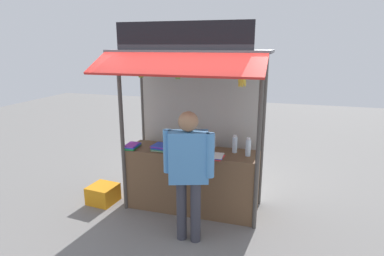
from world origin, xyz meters
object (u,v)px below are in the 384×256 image
object	(u,v)px
magazine_stack_rear_center	(132,146)
magazine_stack_center	(161,147)
banana_bunch_inner_left	(141,73)
magazine_stack_front_left	(179,147)
banana_bunch_inner_right	(242,80)
plastic_crate	(103,194)
banana_bunch_rightmost	(178,74)
magazine_stack_back_left	(215,156)
vendor_person	(188,166)
water_bottle_left	(213,141)
water_bottle_right	(248,147)
water_bottle_far_right	(235,144)

from	to	relation	value
magazine_stack_rear_center	magazine_stack_center	xyz separation A→B (m)	(0.45, 0.05, 0.01)
magazine_stack_center	banana_bunch_inner_left	distance (m)	1.18
magazine_stack_front_left	banana_bunch_inner_right	size ratio (longest dim) A/B	0.86
plastic_crate	banana_bunch_rightmost	bearing A→B (deg)	-6.96
magazine_stack_back_left	magazine_stack_center	xyz separation A→B (m)	(-0.87, 0.11, 0.02)
vendor_person	water_bottle_left	bearing A→B (deg)	-112.81
water_bottle_right	banana_bunch_inner_left	bearing A→B (deg)	-164.67
water_bottle_right	plastic_crate	bearing A→B (deg)	-174.31
magazine_stack_back_left	magazine_stack_front_left	xyz separation A→B (m)	(-0.60, 0.20, 0.02)
banana_bunch_inner_left	magazine_stack_rear_center	bearing A→B (deg)	142.06
banana_bunch_rightmost	banana_bunch_inner_right	distance (m)	0.84
magazine_stack_rear_center	plastic_crate	bearing A→B (deg)	-171.89
banana_bunch_rightmost	vendor_person	xyz separation A→B (m)	(0.27, -0.42, -1.08)
magazine_stack_back_left	plastic_crate	bearing A→B (deg)	-179.38
water_bottle_left	magazine_stack_front_left	size ratio (longest dim) A/B	0.81
magazine_stack_front_left	plastic_crate	distance (m)	1.53
magazine_stack_center	banana_bunch_inner_right	xyz separation A→B (m)	(1.22, -0.30, 1.08)
water_bottle_far_right	magazine_stack_center	bearing A→B (deg)	-169.87
banana_bunch_inner_right	banana_bunch_rightmost	bearing A→B (deg)	179.93
plastic_crate	magazine_stack_back_left	bearing A→B (deg)	0.62
magazine_stack_back_left	magazine_stack_rear_center	distance (m)	1.32
water_bottle_left	vendor_person	bearing A→B (deg)	-94.49
magazine_stack_center	banana_bunch_rightmost	size ratio (longest dim) A/B	1.12
water_bottle_far_right	magazine_stack_rear_center	bearing A→B (deg)	-170.89
magazine_stack_back_left	magazine_stack_rear_center	bearing A→B (deg)	177.58
water_bottle_left	magazine_stack_rear_center	world-z (taller)	water_bottle_left
vendor_person	magazine_stack_rear_center	bearing A→B (deg)	-49.27
water_bottle_far_right	water_bottle_left	bearing A→B (deg)	160.72
magazine_stack_front_left	banana_bunch_inner_left	bearing A→B (deg)	-136.39
water_bottle_left	plastic_crate	bearing A→B (deg)	-165.49
magazine_stack_rear_center	vendor_person	bearing A→B (deg)	-30.94
magazine_stack_rear_center	water_bottle_far_right	bearing A→B (deg)	9.11
water_bottle_right	water_bottle_far_right	xyz separation A→B (m)	(-0.21, 0.10, -0.00)
water_bottle_right	plastic_crate	size ratio (longest dim) A/B	0.66
water_bottle_left	magazine_stack_back_left	world-z (taller)	water_bottle_left
water_bottle_left	banana_bunch_inner_left	xyz separation A→B (m)	(-0.88, -0.61, 1.07)
magazine_stack_rear_center	magazine_stack_front_left	bearing A→B (deg)	11.35
water_bottle_far_right	banana_bunch_inner_left	bearing A→B (deg)	-158.31
magazine_stack_center	banana_bunch_inner_right	size ratio (longest dim) A/B	0.87
magazine_stack_rear_center	magazine_stack_center	size ratio (longest dim) A/B	1.11
magazine_stack_front_left	banana_bunch_rightmost	xyz separation A→B (m)	(0.12, -0.39, 1.13)
magazine_stack_rear_center	banana_bunch_inner_left	xyz separation A→B (m)	(0.31, -0.24, 1.14)
magazine_stack_rear_center	banana_bunch_inner_left	size ratio (longest dim) A/B	1.29
vendor_person	plastic_crate	size ratio (longest dim) A/B	4.20
magazine_stack_center	banana_bunch_inner_left	size ratio (longest dim) A/B	1.16
water_bottle_far_right	plastic_crate	distance (m)	2.30
banana_bunch_inner_right	magazine_stack_front_left	bearing A→B (deg)	157.97
vendor_person	banana_bunch_rightmost	bearing A→B (deg)	-75.73
water_bottle_far_right	banana_bunch_rightmost	size ratio (longest dim) A/B	1.08
water_bottle_left	magazine_stack_front_left	xyz separation A→B (m)	(-0.47, -0.23, -0.06)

